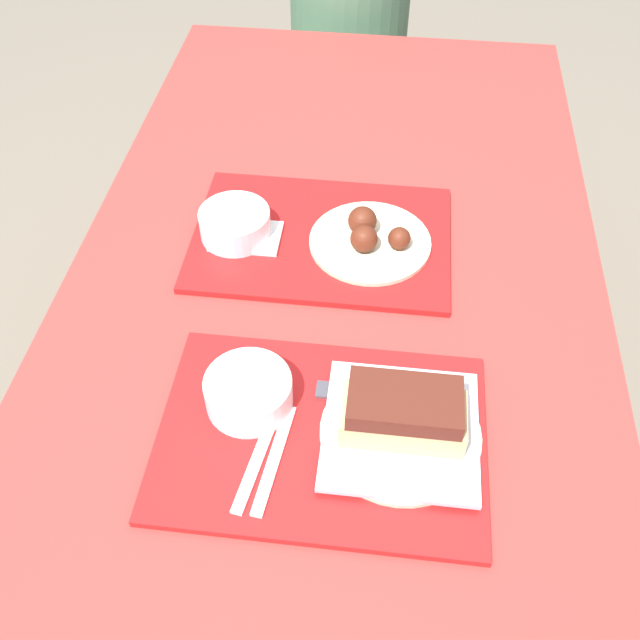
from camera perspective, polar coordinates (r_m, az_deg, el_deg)
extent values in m
plane|color=#706656|center=(1.75, 0.47, -16.04)|extent=(12.00, 12.00, 0.00)
cube|color=maroon|center=(1.15, 0.68, -0.43)|extent=(0.90, 1.90, 0.04)
cylinder|color=maroon|center=(2.09, -7.62, 11.75)|extent=(0.07, 0.07, 0.69)
cylinder|color=maroon|center=(2.06, 14.35, 9.98)|extent=(0.07, 0.07, 0.69)
cube|color=maroon|center=(2.24, 4.06, 17.53)|extent=(0.85, 0.28, 0.04)
cylinder|color=maroon|center=(2.40, -5.25, 13.36)|extent=(0.06, 0.06, 0.42)
cylinder|color=maroon|center=(2.38, 12.81, 11.90)|extent=(0.06, 0.06, 0.42)
cube|color=red|center=(0.99, 0.13, -9.25)|extent=(0.45, 0.32, 0.01)
cube|color=red|center=(1.26, 0.11, 6.56)|extent=(0.45, 0.32, 0.01)
cylinder|color=silver|center=(1.00, -5.73, -5.76)|extent=(0.12, 0.12, 0.05)
cylinder|color=beige|center=(0.99, -5.81, -5.12)|extent=(0.11, 0.11, 0.01)
cylinder|color=beige|center=(0.99, 6.44, -8.98)|extent=(0.22, 0.22, 0.01)
cube|color=silver|center=(0.98, 6.48, -8.72)|extent=(0.21, 0.21, 0.01)
cube|color=#DBB275|center=(0.96, 6.62, -7.85)|extent=(0.16, 0.08, 0.05)
cube|color=#4C1E14|center=(0.93, 6.81, -6.59)|extent=(0.15, 0.08, 0.03)
cube|color=white|center=(0.97, -4.98, -10.87)|extent=(0.04, 0.17, 0.00)
cube|color=white|center=(0.96, -3.67, -11.02)|extent=(0.04, 0.17, 0.00)
cube|color=#3F3F47|center=(1.02, 0.69, -5.66)|extent=(0.04, 0.03, 0.01)
cylinder|color=silver|center=(1.25, -6.81, 7.65)|extent=(0.12, 0.12, 0.05)
cylinder|color=beige|center=(1.24, -6.89, 8.31)|extent=(0.11, 0.11, 0.01)
cylinder|color=beige|center=(1.24, 4.02, 6.26)|extent=(0.21, 0.21, 0.01)
sphere|color=#562314|center=(1.21, 6.36, 6.51)|extent=(0.04, 0.04, 0.04)
sphere|color=#562314|center=(1.23, 3.41, 7.93)|extent=(0.05, 0.05, 0.05)
sphere|color=#562314|center=(1.20, 3.53, 6.51)|extent=(0.05, 0.05, 0.05)
cube|color=white|center=(1.25, -5.95, 6.69)|extent=(0.12, 0.08, 0.01)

